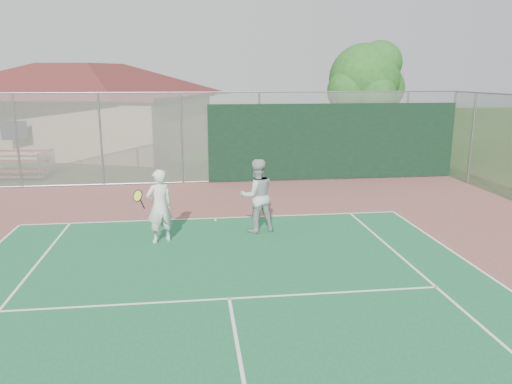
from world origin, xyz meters
TOP-DOWN VIEW (x-y plane):
  - back_fence at (2.11, 16.98)m, footprint 20.08×0.11m
  - clubhouse at (-6.47, 26.59)m, footprint 15.38×12.90m
  - bleachers at (-8.00, 19.12)m, footprint 2.96×1.92m
  - tree at (8.07, 22.16)m, footprint 4.16×3.94m
  - player_white_front at (-1.46, 9.92)m, footprint 1.10×0.85m
  - player_grey_back at (1.06, 10.50)m, footprint 1.09×0.93m

SIDE VIEW (x-z plane):
  - bleachers at x=-8.00m, z-range 0.03..1.10m
  - player_white_front at x=-1.46m, z-range 0.01..1.86m
  - player_grey_back at x=1.06m, z-range 0.00..1.96m
  - back_fence at x=2.11m, z-range -0.09..3.43m
  - clubhouse at x=-6.47m, z-range 0.04..5.70m
  - tree at x=8.07m, z-range 0.91..6.71m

